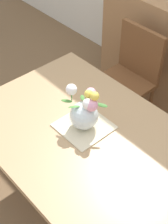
# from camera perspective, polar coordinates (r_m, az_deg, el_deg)

# --- Properties ---
(ground_plane) EXTENTS (12.00, 12.00, 0.00)m
(ground_plane) POSITION_cam_1_polar(r_m,az_deg,el_deg) (2.53, 0.20, -14.97)
(ground_plane) COLOR brown
(dining_table) EXTENTS (1.44, 0.99, 0.72)m
(dining_table) POSITION_cam_1_polar(r_m,az_deg,el_deg) (2.02, 0.25, -5.44)
(dining_table) COLOR tan
(dining_table) RESTS_ON ground_plane
(chair_left) EXTENTS (0.42, 0.42, 0.90)m
(chair_left) POSITION_cam_1_polar(r_m,az_deg,el_deg) (2.76, 7.80, 6.39)
(chair_left) COLOR brown
(chair_left) RESTS_ON ground_plane
(placemat) EXTENTS (0.29, 0.29, 0.01)m
(placemat) POSITION_cam_1_polar(r_m,az_deg,el_deg) (2.00, -0.00, -2.43)
(placemat) COLOR beige
(placemat) RESTS_ON dining_table
(flower_vase) EXTENTS (0.25, 0.18, 0.27)m
(flower_vase) POSITION_cam_1_polar(r_m,az_deg,el_deg) (1.91, 0.10, 0.08)
(flower_vase) COLOR silver
(flower_vase) RESTS_ON placemat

